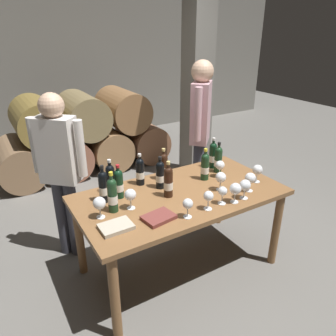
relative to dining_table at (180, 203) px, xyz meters
The scene contains 31 objects.
ground_plane 0.67m from the dining_table, ahead, with size 14.00×14.00×0.00m, color #66635E.
cellar_back_wall 4.26m from the dining_table, 90.00° to the left, with size 10.00×0.24×2.80m, color slate.
barrel_stack 2.60m from the dining_table, 90.00° to the left, with size 2.49×0.90×1.15m.
stone_pillar 2.16m from the dining_table, 50.91° to the left, with size 0.32×0.32×2.60m, color slate.
dining_table is the anchor object (origin of this frame).
wine_bottle_0 0.54m from the dining_table, 156.62° to the left, with size 0.07×0.07×0.28m.
wine_bottle_1 0.41m from the dining_table, 18.70° to the left, with size 0.07×0.07×0.29m.
wine_bottle_2 0.65m from the dining_table, 161.49° to the left, with size 0.07×0.07×0.30m.
wine_bottle_3 0.29m from the dining_table, 118.60° to the left, with size 0.07×0.07×0.28m.
wine_bottle_4 0.60m from the dining_table, 18.29° to the left, with size 0.07×0.07×0.29m.
wine_bottle_5 0.44m from the dining_table, 123.03° to the left, with size 0.07×0.07×0.28m.
wine_bottle_6 0.25m from the dining_table, behind, with size 0.07×0.07×0.30m.
wine_bottle_7 0.66m from the dining_table, 26.99° to the left, with size 0.07×0.07×0.30m.
wine_bottle_8 0.61m from the dining_table, 148.22° to the left, with size 0.07×0.07×0.30m.
wine_bottle_9 0.37m from the dining_table, 87.49° to the left, with size 0.07×0.07×0.29m.
wine_bottle_10 0.62m from the dining_table, behind, with size 0.07×0.07×0.32m.
wine_glass_0 0.39m from the dining_table, 21.69° to the right, with size 0.09×0.09×0.16m.
wine_glass_1 0.72m from the dining_table, behind, with size 0.09×0.09×0.16m.
wine_glass_2 0.41m from the dining_table, 59.86° to the right, with size 0.07×0.07×0.15m.
wine_glass_3 0.52m from the dining_table, ahead, with size 0.08×0.08×0.16m.
wine_glass_4 0.50m from the dining_table, behind, with size 0.09×0.09×0.16m.
wine_glass_5 0.61m from the dining_table, 27.30° to the right, with size 0.09×0.09×0.16m.
wine_glass_6 0.73m from the dining_table, 13.98° to the right, with size 0.09×0.09×0.16m.
wine_glass_7 0.42m from the dining_table, 115.49° to the right, with size 0.08×0.08×0.15m.
wine_glass_8 0.49m from the dining_table, 51.05° to the right, with size 0.09×0.09×0.16m.
wine_glass_9 0.55m from the dining_table, 41.06° to the right, with size 0.09×0.09×0.16m.
wine_glass_10 0.38m from the dining_table, 83.50° to the right, with size 0.08×0.08×0.15m.
tasting_notebook 0.44m from the dining_table, 144.81° to the right, with size 0.22×0.16×0.03m, color brown.
leather_ledger 0.69m from the dining_table, 163.30° to the right, with size 0.22×0.16×0.03m, color #B2A893.
sommelier_presenting 1.12m from the dining_table, 45.42° to the left, with size 0.37×0.38×1.72m.
taster_seated_left 1.09m from the dining_table, 137.18° to the left, with size 0.38×0.36×1.54m.
Camera 1 is at (-1.30, -1.95, 2.02)m, focal length 34.46 mm.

